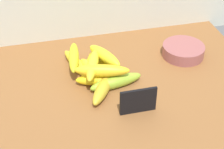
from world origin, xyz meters
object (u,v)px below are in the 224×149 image
at_px(banana_5, 78,65).
at_px(banana_8, 74,57).
at_px(banana_2, 92,72).
at_px(banana_9, 104,56).
at_px(banana_3, 104,87).
at_px(banana_7, 102,70).
at_px(banana_0, 106,79).
at_px(banana_6, 91,66).
at_px(chalkboard_sign, 138,102).
at_px(banana_1, 116,82).
at_px(banana_10, 93,65).
at_px(fruit_bowl, 183,51).
at_px(banana_4, 105,64).

distance_m(banana_5, banana_8, 0.04).
bearing_deg(banana_2, banana_9, 34.85).
relative_size(banana_2, banana_8, 0.96).
height_order(banana_3, banana_7, banana_7).
xyz_separation_m(banana_0, banana_3, (-0.01, -0.04, -0.00)).
bearing_deg(banana_6, chalkboard_sign, -68.49).
bearing_deg(banana_0, banana_2, 128.21).
xyz_separation_m(banana_1, banana_10, (-0.06, 0.05, 0.04)).
height_order(banana_0, banana_10, banana_10).
relative_size(banana_5, banana_7, 1.16).
bearing_deg(banana_0, fruit_bowl, 17.48).
bearing_deg(banana_3, banana_1, 19.36).
distance_m(banana_5, banana_10, 0.09).
relative_size(banana_7, banana_10, 1.04).
bearing_deg(banana_2, banana_0, -51.79).
bearing_deg(banana_6, banana_8, 163.56).
bearing_deg(banana_6, banana_7, -78.75).
bearing_deg(banana_9, chalkboard_sign, -78.24).
relative_size(banana_8, banana_9, 1.12).
relative_size(chalkboard_sign, banana_2, 0.66).
relative_size(fruit_bowl, banana_5, 0.74).
relative_size(chalkboard_sign, banana_8, 0.64).
xyz_separation_m(banana_6, banana_8, (-0.06, 0.02, 0.03)).
distance_m(fruit_bowl, banana_1, 0.31).
bearing_deg(banana_0, banana_9, 79.79).
xyz_separation_m(banana_7, banana_9, (0.03, 0.09, -0.00)).
bearing_deg(banana_7, banana_6, 101.25).
height_order(banana_6, banana_7, banana_7).
height_order(banana_2, banana_6, banana_2).
relative_size(chalkboard_sign, banana_5, 0.54).
distance_m(chalkboard_sign, banana_0, 0.16).
bearing_deg(banana_7, banana_5, 119.66).
distance_m(chalkboard_sign, fruit_bowl, 0.35).
relative_size(banana_0, banana_6, 0.98).
height_order(banana_4, banana_5, banana_4).
bearing_deg(fruit_bowl, banana_7, -162.32).
bearing_deg(fruit_bowl, banana_10, -169.07).
distance_m(banana_0, banana_3, 0.04).
relative_size(banana_6, banana_9, 1.29).
relative_size(banana_7, banana_9, 1.15).
bearing_deg(banana_3, banana_10, 107.05).
distance_m(banana_5, banana_6, 0.05).
bearing_deg(banana_4, fruit_bowl, 2.67).
xyz_separation_m(chalkboard_sign, banana_7, (-0.08, 0.15, 0.02)).
height_order(banana_2, banana_7, banana_7).
distance_m(banana_4, banana_9, 0.04).
distance_m(chalkboard_sign, banana_4, 0.24).
height_order(banana_1, banana_7, banana_7).
bearing_deg(banana_1, chalkboard_sign, -75.61).
bearing_deg(chalkboard_sign, banana_3, 124.15).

